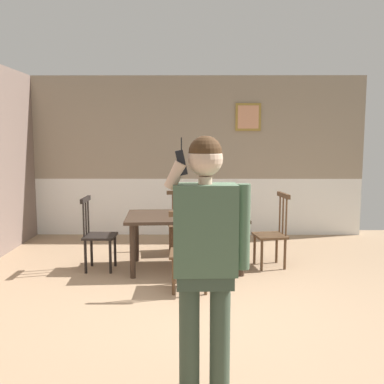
# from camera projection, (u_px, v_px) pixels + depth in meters

# --- Properties ---
(ground_plane) EXTENTS (7.59, 7.59, 0.00)m
(ground_plane) POSITION_uv_depth(u_px,v_px,m) (198.00, 307.00, 4.53)
(ground_plane) COLOR #9E7F60
(room_back_partition) EXTENTS (5.88, 0.17, 2.81)m
(room_back_partition) POSITION_uv_depth(u_px,v_px,m) (197.00, 159.00, 7.79)
(room_back_partition) COLOR gray
(room_back_partition) RESTS_ON ground_plane
(dining_table) EXTENTS (1.63, 1.06, 0.73)m
(dining_table) POSITION_uv_depth(u_px,v_px,m) (186.00, 221.00, 5.81)
(dining_table) COLOR #38281E
(dining_table) RESTS_ON ground_plane
(chair_near_window) EXTENTS (0.46, 0.46, 1.01)m
(chair_near_window) POSITION_uv_depth(u_px,v_px,m) (273.00, 233.00, 5.91)
(chair_near_window) COLOR #513823
(chair_near_window) RESTS_ON ground_plane
(chair_by_doorway) EXTENTS (0.45, 0.45, 0.95)m
(chair_by_doorway) POSITION_uv_depth(u_px,v_px,m) (190.00, 252.00, 4.98)
(chair_by_doorway) COLOR #513823
(chair_by_doorway) RESTS_ON ground_plane
(chair_at_table_head) EXTENTS (0.53, 0.53, 0.93)m
(chair_at_table_head) POSITION_uv_depth(u_px,v_px,m) (183.00, 222.00, 6.69)
(chair_at_table_head) COLOR #513823
(chair_at_table_head) RESTS_ON ground_plane
(chair_opposite_corner) EXTENTS (0.41, 0.41, 0.97)m
(chair_opposite_corner) POSITION_uv_depth(u_px,v_px,m) (97.00, 235.00, 5.76)
(chair_opposite_corner) COLOR black
(chair_opposite_corner) RESTS_ON ground_plane
(person_figure) EXTENTS (0.58, 0.25, 1.77)m
(person_figure) POSITION_uv_depth(u_px,v_px,m) (206.00, 247.00, 2.90)
(person_figure) COLOR #3A493A
(person_figure) RESTS_ON ground_plane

